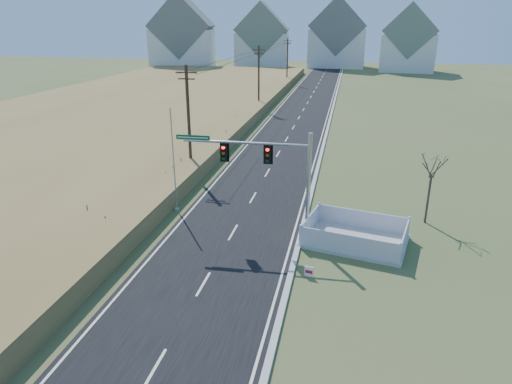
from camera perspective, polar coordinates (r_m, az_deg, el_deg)
name	(u,v)px	position (r m, az deg, el deg)	size (l,w,h in m)	color
ground	(215,265)	(24.91, -5.18, -9.09)	(260.00, 260.00, 0.00)	#45582A
road	(306,105)	(72.00, 6.30, 10.75)	(8.00, 180.00, 0.06)	black
curb	(333,106)	(71.74, 9.65, 10.59)	(0.30, 180.00, 0.18)	#B2AFA8
reed_marsh	(132,107)	(68.87, -15.19, 10.23)	(38.00, 110.00, 1.30)	olive
utility_pole_near	(189,119)	(38.69, -8.42, 9.08)	(1.80, 0.26, 9.00)	#422D1E
utility_pole_mid	(259,77)	(67.35, 0.34, 14.18)	(1.80, 0.26, 9.00)	#422D1E
utility_pole_far	(287,60)	(96.82, 3.93, 16.13)	(1.80, 0.26, 9.00)	#422D1E
condo_nw	(182,39)	(128.66, -9.19, 18.40)	(17.69, 13.38, 19.05)	silver
condo_nnw	(262,41)	(131.06, 0.78, 18.35)	(14.93, 11.17, 17.03)	silver
condo_n	(337,38)	(132.80, 10.10, 18.37)	(15.27, 10.20, 18.54)	silver
condo_ne	(409,43)	(125.50, 18.55, 17.19)	(14.12, 10.51, 16.52)	silver
traffic_signal_mast	(277,173)	(26.51, 2.69, 2.44)	(8.13, 0.55, 6.47)	#9EA0A5
fence_enclosure	(355,239)	(27.63, 12.23, -5.71)	(6.54, 5.13, 1.33)	#B7B5AD
open_sign	(309,272)	(23.77, 6.64, -9.86)	(0.47, 0.15, 0.58)	white
flagpole	(174,171)	(31.16, -10.18, 2.59)	(0.32, 0.32, 7.07)	#B7B5AD
bare_tree	(433,165)	(30.40, 21.24, 3.16)	(1.83, 1.83, 4.84)	#4C3F33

